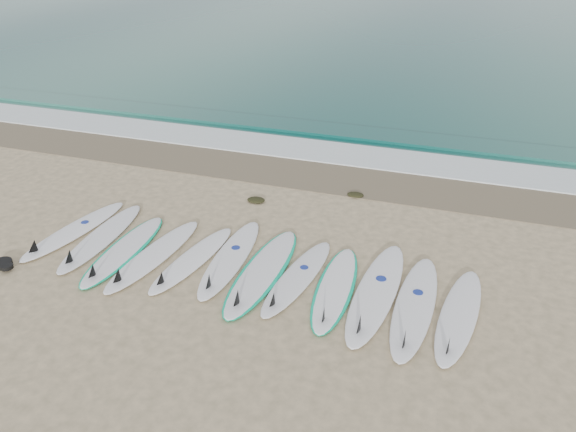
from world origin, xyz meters
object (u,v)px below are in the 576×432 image
(surfboard_0, at_px, (72,231))
(leash_coil, at_px, (3,264))
(surfboard_6, at_px, (262,272))
(surfboard_11, at_px, (458,316))

(surfboard_0, bearing_deg, leash_coil, -98.55)
(surfboard_0, distance_m, leash_coil, 1.35)
(surfboard_0, bearing_deg, surfboard_6, 5.32)
(surfboard_0, distance_m, surfboard_6, 3.77)
(surfboard_6, xyz_separation_m, surfboard_11, (3.09, -0.17, 0.00))
(surfboard_0, bearing_deg, surfboard_11, 4.79)
(surfboard_0, xyz_separation_m, surfboard_11, (6.86, -0.31, -0.00))
(surfboard_6, relative_size, leash_coil, 6.02)
(surfboard_11, height_order, leash_coil, surfboard_11)
(surfboard_11, distance_m, leash_coil, 7.29)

